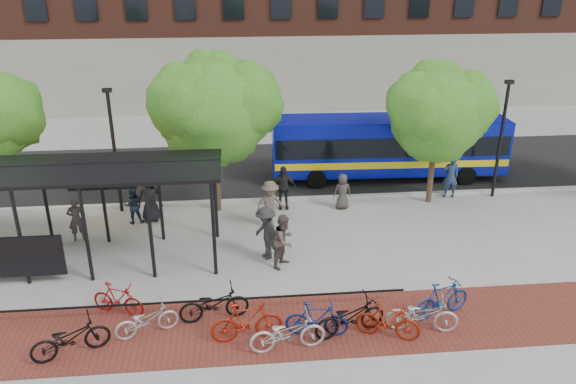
{
  "coord_description": "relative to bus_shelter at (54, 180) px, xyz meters",
  "views": [
    {
      "loc": [
        -2.19,
        -18.18,
        9.73
      ],
      "look_at": [
        -0.3,
        1.13,
        1.6
      ],
      "focal_mm": 35.0,
      "sensor_mm": 36.0,
      "label": 1
    }
  ],
  "objects": [
    {
      "name": "bike_2",
      "position": [
        3.31,
        -4.44,
        -2.53
      ],
      "size": [
        1.88,
        1.18,
        0.93
      ],
      "primitive_type": "imported",
      "rotation": [
        0.0,
        0.0,
        1.92
      ],
      "color": "#A9AAAC",
      "rests_on": "ground"
    },
    {
      "name": "pedestrian_1",
      "position": [
        0.01,
        1.56,
        -2.15
      ],
      "size": [
        0.7,
        0.54,
        1.71
      ],
      "primitive_type": "imported",
      "rotation": [
        0.0,
        0.0,
        3.38
      ],
      "color": "#3F3832",
      "rests_on": "ground"
    },
    {
      "name": "tree_c",
      "position": [
        14.22,
        3.83,
        1.06
      ],
      "size": [
        4.66,
        3.8,
        5.92
      ],
      "color": "#382619",
      "rests_on": "ground"
    },
    {
      "name": "brick_strip",
      "position": [
        6.13,
        -4.52,
        -3.0
      ],
      "size": [
        24.0,
        3.0,
        0.01
      ],
      "primitive_type": "cube",
      "color": "maroon",
      "rests_on": "ground"
    },
    {
      "name": "lamp_post_left",
      "position": [
        1.13,
        4.08,
        -0.25
      ],
      "size": [
        0.35,
        0.2,
        5.12
      ],
      "color": "black",
      "rests_on": "ground"
    },
    {
      "name": "bus_shelter",
      "position": [
        0.0,
        0.0,
        0.0
      ],
      "size": [
        10.6,
        3.07,
        3.6
      ],
      "color": "black",
      "rests_on": "ground"
    },
    {
      "name": "pedestrian_3",
      "position": [
        7.17,
        1.92,
        -2.03
      ],
      "size": [
        1.42,
        1.1,
        1.93
      ],
      "primitive_type": "imported",
      "rotation": [
        0.0,
        0.0,
        0.35
      ],
      "color": "brown",
      "rests_on": "ground"
    },
    {
      "name": "lamp_post_right",
      "position": [
        17.13,
        4.08,
        -0.25
      ],
      "size": [
        0.35,
        0.2,
        5.12
      ],
      "color": "black",
      "rests_on": "ground"
    },
    {
      "name": "tree_b",
      "position": [
        5.23,
        3.83,
        1.46
      ],
      "size": [
        5.15,
        4.2,
        6.47
      ],
      "color": "#382619",
      "rests_on": "ground"
    },
    {
      "name": "pedestrian_6",
      "position": [
        10.29,
        3.44,
        -2.24
      ],
      "size": [
        0.78,
        0.55,
        1.52
      ],
      "primitive_type": "imported",
      "rotation": [
        0.0,
        0.0,
        3.23
      ],
      "color": "#3C3530",
      "rests_on": "ground"
    },
    {
      "name": "bike_11",
      "position": [
        11.75,
        -4.38,
        -2.43
      ],
      "size": [
        1.97,
        1.11,
        1.14
      ],
      "primitive_type": "imported",
      "rotation": [
        0.0,
        0.0,
        1.9
      ],
      "color": "navy",
      "rests_on": "ground"
    },
    {
      "name": "bike_rack_rail",
      "position": [
        4.83,
        -3.62,
        -3.0
      ],
      "size": [
        12.0,
        0.05,
        0.95
      ],
      "primitive_type": "cube",
      "color": "black",
      "rests_on": "ground"
    },
    {
      "name": "pedestrian_2",
      "position": [
        1.85,
        2.87,
        -2.24
      ],
      "size": [
        0.81,
        0.67,
        1.52
      ],
      "primitive_type": "imported",
      "rotation": [
        0.0,
        0.0,
        3.27
      ],
      "color": "#1A253D",
      "rests_on": "ground"
    },
    {
      "name": "bike_4",
      "position": [
        5.15,
        -3.93,
        -2.47
      ],
      "size": [
        2.11,
        1.02,
        1.06
      ],
      "primitive_type": "imported",
      "rotation": [
        0.0,
        0.0,
        1.73
      ],
      "color": "black",
      "rests_on": "ground"
    },
    {
      "name": "bike_5",
      "position": [
        6.06,
        -4.97,
        -2.4
      ],
      "size": [
        2.03,
        0.75,
        1.19
      ],
      "primitive_type": "imported",
      "rotation": [
        0.0,
        0.0,
        1.67
      ],
      "color": "maroon",
      "rests_on": "ground"
    },
    {
      "name": "pedestrian_0",
      "position": [
        2.5,
        3.01,
        -2.03
      ],
      "size": [
        1.03,
        0.76,
        1.94
      ],
      "primitive_type": "imported",
      "rotation": [
        0.0,
        0.0,
        0.16
      ],
      "color": "black",
      "rests_on": "ground"
    },
    {
      "name": "bike_9",
      "position": [
        9.91,
        -5.24,
        -2.46
      ],
      "size": [
        1.85,
        1.14,
        1.07
      ],
      "primitive_type": "imported",
      "rotation": [
        0.0,
        0.0,
        1.19
      ],
      "color": "maroon",
      "rests_on": "ground"
    },
    {
      "name": "bike_7",
      "position": [
        7.99,
        -4.95,
        -2.47
      ],
      "size": [
        1.81,
        0.79,
        1.05
      ],
      "primitive_type": "imported",
      "rotation": [
        0.0,
        0.0,
        1.39
      ],
      "color": "navy",
      "rests_on": "ground"
    },
    {
      "name": "pedestrian_4",
      "position": [
        7.82,
        3.69,
        -2.07
      ],
      "size": [
        1.1,
        0.47,
        1.87
      ],
      "primitive_type": "imported",
      "rotation": [
        0.0,
        0.0,
        6.3
      ],
      "color": "black",
      "rests_on": "ground"
    },
    {
      "name": "bike_1",
      "position": [
        2.34,
        -3.37,
        -2.5
      ],
      "size": [
        1.72,
        1.08,
        1.0
      ],
      "primitive_type": "imported",
      "rotation": [
        0.0,
        0.0,
        1.18
      ],
      "color": "maroon",
      "rests_on": "ground"
    },
    {
      "name": "bike_8",
      "position": [
        8.91,
        -4.97,
        -2.44
      ],
      "size": [
        2.25,
        1.31,
        1.12
      ],
      "primitive_type": "imported",
      "rotation": [
        0.0,
        0.0,
        1.86
      ],
      "color": "black",
      "rests_on": "ground"
    },
    {
      "name": "bike_6",
      "position": [
        7.13,
        -5.49,
        -2.46
      ],
      "size": [
        2.13,
        0.95,
        1.08
      ],
      "primitive_type": "imported",
      "rotation": [
        0.0,
        0.0,
        1.69
      ],
      "color": "#AAAAAC",
      "rests_on": "ground"
    },
    {
      "name": "ground",
      "position": [
        8.13,
        0.48,
        -3.0
      ],
      "size": [
        160.0,
        160.0,
        0.0
      ],
      "primitive_type": "plane",
      "color": "#9E9E99",
      "rests_on": "ground"
    },
    {
      "name": "bus",
      "position": [
        13.05,
        6.78,
        -1.32
      ],
      "size": [
        10.91,
        2.89,
        2.92
      ],
      "rotation": [
        0.0,
        0.0,
        -0.04
      ],
      "color": "#08119B",
      "rests_on": "ground"
    },
    {
      "name": "bike_10",
      "position": [
        10.94,
        -5.03,
        -2.47
      ],
      "size": [
        2.11,
        1.05,
        1.06
      ],
      "primitive_type": "imported",
      "rotation": [
        0.0,
        0.0,
        1.39
      ],
      "color": "#A9A8AB",
      "rests_on": "ground"
    },
    {
      "name": "curb",
      "position": [
        8.13,
        4.48,
        -2.94
      ],
      "size": [
        160.0,
        0.25,
        0.12
      ],
      "primitive_type": "cube",
      "color": "#B7B7B2",
      "rests_on": "ground"
    },
    {
      "name": "bike_0",
      "position": [
        1.44,
        -5.15,
        -2.47
      ],
      "size": [
        2.15,
        1.42,
        1.07
      ],
      "primitive_type": "imported",
      "rotation": [
        0.0,
        0.0,
        1.96
      ],
      "color": "black",
      "rests_on": "ground"
    },
    {
      "name": "pedestrian_7",
      "position": [
        15.16,
        4.17,
        -2.04
      ],
      "size": [
        0.72,
        0.48,
        1.93
      ],
      "primitive_type": "imported",
      "rotation": [
        0.0,
        0.0,
        3.11
      ],
      "color": "navy",
      "rests_on": "ground"
    },
    {
      "name": "asphalt_street",
      "position": [
        8.13,
        8.48,
        -2.99
      ],
      "size": [
        160.0,
        8.0,
        0.01
      ],
      "primitive_type": "cube",
      "color": "black",
      "rests_on": "ground"
    },
    {
      "name": "pedestrian_9",
      "position": [
        6.87,
        -0.43,
        -2.04
      ],
      "size": [
        1.18,
        1.43,
        1.92
      ],
      "primitive_type": "imported",
      "rotation": [
        0.0,
        0.0,
        5.16
      ],
      "color": "#272727",
      "rests_on": "ground"
    },
    {
      "name": "pedestrian_8",
      "position": [
        7.45,
        -1.02,
        -2.06
      ],
      "size": [
        1.11,
        1.16,
        1.88
      ],
      "primitive_type": "imported",
      "rotation": [
        0.0,
        0.0,
        0.95
      ],
      "color": "#51423C",
      "rests_on": "ground"
    }
  ]
}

